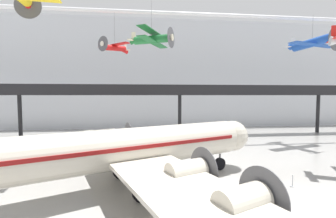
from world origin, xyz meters
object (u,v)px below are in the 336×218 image
Objects in this scene: suspended_plane_red_highwing at (115,48)px; stanchion_barrier at (292,183)px; airliner_silver_main at (124,149)px; suspended_plane_blue_trainer at (312,43)px; suspended_plane_green_biplane at (152,39)px.

stanchion_barrier is (17.44, -18.24, -15.15)m from suspended_plane_red_highwing.
suspended_plane_blue_trainer reaches higher than airliner_silver_main.
suspended_plane_blue_trainer is 31.60m from suspended_plane_red_highwing.
airliner_silver_main is at bearing -77.79° from suspended_plane_green_biplane.
suspended_plane_red_highwing is (-2.80, 17.28, 11.97)m from airliner_silver_main.
suspended_plane_green_biplane is 26.30m from suspended_plane_blue_trainer.
airliner_silver_main is 3.20× the size of suspended_plane_blue_trainer.
suspended_plane_green_biplane is 6.54× the size of stanchion_barrier.
suspended_plane_green_biplane and suspended_plane_red_highwing have the same top height.
suspended_plane_blue_trainer is 26.70m from stanchion_barrier.
stanchion_barrier is at bearing -57.05° from suspended_plane_blue_trainer.
airliner_silver_main reaches higher than stanchion_barrier.
suspended_plane_blue_trainer is (25.95, 4.13, 1.08)m from suspended_plane_green_biplane.
airliner_silver_main is 4.98× the size of suspended_plane_red_highwing.
suspended_plane_green_biplane is 1.11× the size of suspended_plane_red_highwing.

